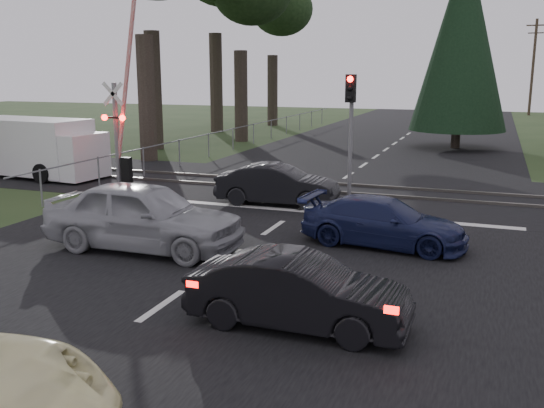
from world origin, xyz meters
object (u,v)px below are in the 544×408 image
at_px(crossing_signal, 122,131).
at_px(blue_sedan, 384,222).
at_px(utility_pole_far, 533,65).
at_px(traffic_signal_center, 350,114).
at_px(dark_hatchback, 298,292).
at_px(silver_car, 144,216).
at_px(dark_car_far, 278,185).
at_px(white_van, 37,148).

bearing_deg(crossing_signal, blue_sedan, -23.16).
height_order(crossing_signal, utility_pole_far, utility_pole_far).
bearing_deg(utility_pole_far, traffic_signal_center, -99.60).
height_order(traffic_signal_center, dark_hatchback, traffic_signal_center).
relative_size(utility_pole_far, silver_car, 1.86).
xyz_separation_m(dark_hatchback, blue_sedan, (0.49, 5.35, -0.02)).
bearing_deg(utility_pole_far, blue_sedan, -96.19).
xyz_separation_m(crossing_signal, traffic_signal_center, (8.27, 0.89, 0.75)).
distance_m(blue_sedan, dark_car_far, 5.34).
relative_size(blue_sedan, white_van, 0.66).
height_order(dark_car_far, white_van, white_van).
distance_m(blue_sedan, white_van, 15.77).
height_order(traffic_signal_center, white_van, traffic_signal_center).
bearing_deg(silver_car, dark_car_far, -13.10).
bearing_deg(silver_car, dark_hatchback, -122.51).
xyz_separation_m(dark_hatchback, dark_car_far, (-3.53, 8.87, 0.03)).
bearing_deg(white_van, traffic_signal_center, 6.18).
height_order(utility_pole_far, white_van, utility_pole_far).
distance_m(utility_pole_far, dark_hatchback, 55.47).
bearing_deg(utility_pole_far, dark_hatchback, -96.09).
height_order(blue_sedan, white_van, white_van).
bearing_deg(dark_hatchback, utility_pole_far, -6.15).
distance_m(dark_car_far, white_van, 11.02).
bearing_deg(traffic_signal_center, dark_car_far, -136.30).
distance_m(traffic_signal_center, utility_pole_far, 44.99).
bearing_deg(dark_hatchback, silver_car, 57.79).
bearing_deg(blue_sedan, silver_car, 118.94).
bearing_deg(silver_car, traffic_signal_center, -23.19).
height_order(crossing_signal, silver_car, crossing_signal).
relative_size(traffic_signal_center, blue_sedan, 1.01).
xyz_separation_m(crossing_signal, white_van, (-4.51, 0.67, -0.88)).
relative_size(utility_pole_far, dark_hatchback, 2.43).
distance_m(traffic_signal_center, dark_car_far, 3.40).
height_order(traffic_signal_center, utility_pole_far, utility_pole_far).
bearing_deg(dark_hatchback, dark_car_far, 21.63).
relative_size(crossing_signal, blue_sedan, 1.72).
bearing_deg(silver_car, crossing_signal, 36.50).
relative_size(crossing_signal, dark_hatchback, 1.88).
bearing_deg(traffic_signal_center, blue_sedan, -68.38).
bearing_deg(dark_hatchback, crossing_signal, 45.26).
distance_m(crossing_signal, traffic_signal_center, 8.36).
xyz_separation_m(crossing_signal, dark_hatchback, (9.90, -9.79, -1.45)).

